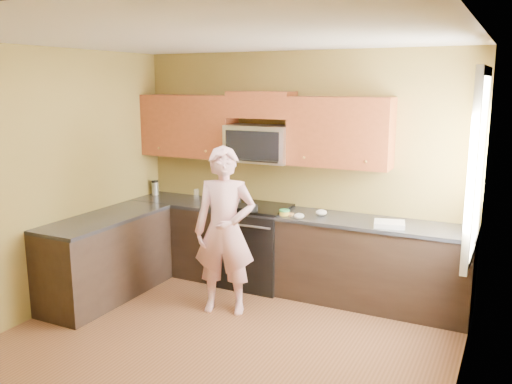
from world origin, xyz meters
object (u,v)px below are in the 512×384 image
Objects in this scene: microwave at (260,162)px; butter_tub at (284,215)px; woman at (225,231)px; frying_pan at (246,211)px; stove at (255,245)px; travel_mug at (155,195)px.

microwave reaches higher than butter_tub.
woman is 3.64× the size of frying_pan.
woman is at bearing -119.70° from butter_tub.
stove is 0.64m from butter_tub.
woman reaches higher than travel_mug.
microwave is at bearing 80.58° from frying_pan.
butter_tub is (0.44, -0.28, -0.53)m from microwave.
frying_pan is 2.54× the size of travel_mug.
stove is 5.09× the size of travel_mug.
frying_pan is 0.44m from butter_tub.
stove is at bearing 81.58° from frying_pan.
travel_mug is at bearing -179.36° from microwave.
woman is (0.06, -0.94, -0.59)m from microwave.
microwave is 0.63m from frying_pan.
stove is 1.57m from travel_mug.
butter_tub is (0.44, -0.15, 0.45)m from stove.
microwave is (0.00, 0.12, 0.97)m from stove.
stove is 8.34× the size of butter_tub.
stove is 0.98m from microwave.
frying_pan is at bearing -166.74° from butter_tub.
stove is 0.54m from frying_pan.
travel_mug is at bearing 172.27° from butter_tub.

